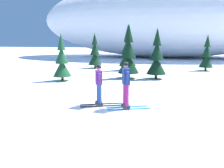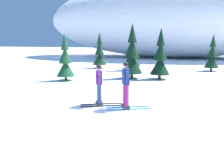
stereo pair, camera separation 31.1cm
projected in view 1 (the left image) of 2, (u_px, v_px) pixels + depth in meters
The scene contains 10 objects.
ground_plane at pixel (112, 105), 9.92m from camera, with size 120.00×120.00×0.00m, color white.
skier_purple_jacket at pixel (99, 84), 9.66m from camera, with size 1.78×1.00×1.72m.
skier_navy_jacket at pixel (126, 84), 9.24m from camera, with size 1.76×0.97×1.86m.
pine_tree_far_left at pixel (62, 61), 15.31m from camera, with size 1.18×1.18×3.06m.
pine_tree_left at pixel (95, 53), 21.87m from camera, with size 1.27×1.27×3.28m.
pine_tree_center_left at pixel (128, 52), 20.34m from camera, with size 1.50×1.50×3.87m.
pine_tree_center_right at pixel (129, 56), 16.24m from camera, with size 1.45×1.45×3.76m.
pine_tree_right at pixel (157, 58), 16.00m from camera, with size 1.33×1.33×3.45m.
pine_tree_far_right at pixel (207, 56), 20.13m from camera, with size 1.19×1.19×3.09m.
snow_ridge_background at pixel (167, 20), 33.69m from camera, with size 36.30×15.82×10.77m, color white.
Camera 1 is at (1.82, -9.39, 2.75)m, focal length 37.85 mm.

